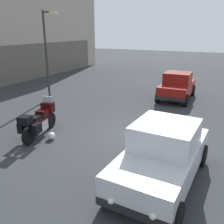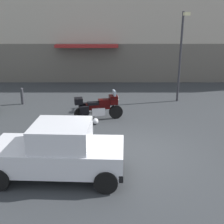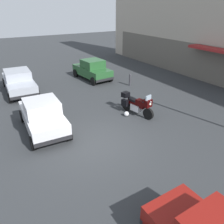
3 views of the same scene
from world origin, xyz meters
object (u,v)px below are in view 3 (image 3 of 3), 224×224
Objects in this scene: motorcycle at (137,104)px; car_hatchback_near at (92,70)px; helmet at (126,114)px; car_wagon_end at (43,116)px; car_sedan_far at (19,81)px; bollard_curbside at (130,79)px.

car_hatchback_near is at bearing 161.34° from motorcycle.
car_wagon_end is (-0.80, -4.36, 0.67)m from helmet.
car_hatchback_near is 1.01× the size of car_wagon_end.
car_hatchback_near reaches higher than car_sedan_far.
car_sedan_far is (-7.18, -4.93, 0.16)m from motorcycle.
car_sedan_far is (-7.10, -4.32, 0.64)m from helmet.
car_sedan_far is 1.18× the size of car_wagon_end.
car_hatchback_near is (-7.22, 0.83, 0.19)m from motorcycle.
motorcycle is 5.06m from car_wagon_end.
helmet is 5.26m from bollard_curbside.
car_wagon_end reaches higher than bollard_curbside.
car_wagon_end is (6.30, -0.04, 0.03)m from car_sedan_far.
motorcycle is 0.48× the size of car_sedan_far.
bollard_curbside is at bearing -109.04° from car_sedan_far.
car_sedan_far is at bearing -148.68° from helmet.
car_hatchback_near and car_wagon_end have the same top height.
helmet is 0.07× the size of car_wagon_end.
motorcycle is 7.27m from car_hatchback_near.
car_sedan_far is 8.05m from bollard_curbside.
car_wagon_end is 8.26m from bollard_curbside.
car_wagon_end is at bearing -178.12° from car_sedan_far.
helmet is at bearing -146.42° from car_sedan_far.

